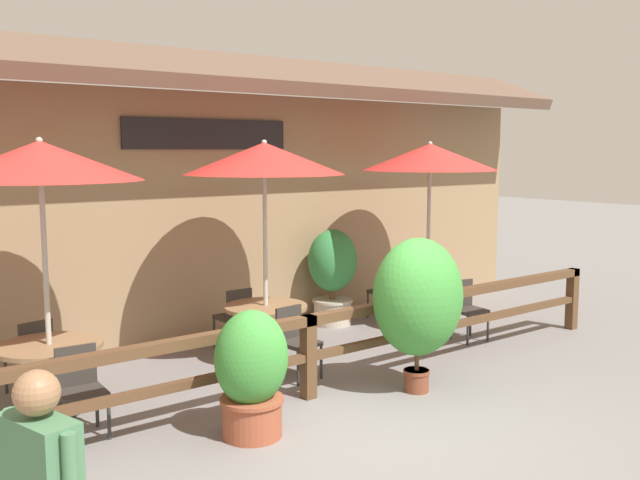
{
  "coord_description": "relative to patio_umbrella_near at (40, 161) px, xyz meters",
  "views": [
    {
      "loc": [
        -4.63,
        -5.15,
        2.78
      ],
      "look_at": [
        0.46,
        1.43,
        1.72
      ],
      "focal_mm": 40.0,
      "sensor_mm": 36.0,
      "label": 1
    }
  ],
  "objects": [
    {
      "name": "chair_middle_wallside",
      "position": [
        2.82,
        0.94,
        -2.17
      ],
      "size": [
        0.42,
        0.42,
        0.87
      ],
      "rotation": [
        0.0,
        0.0,
        3.14
      ],
      "color": "#332D28",
      "rests_on": "ground"
    },
    {
      "name": "potted_plant_tall_tropical",
      "position": [
        3.56,
        -1.86,
        -1.56
      ],
      "size": [
        1.08,
        0.97,
        1.79
      ],
      "color": "brown",
      "rests_on": "ground"
    },
    {
      "name": "patio_umbrella_middle",
      "position": [
        2.83,
        0.17,
        0.0
      ],
      "size": [
        2.07,
        2.07,
        2.91
      ],
      "color": "#B7B2A8",
      "rests_on": "ground"
    },
    {
      "name": "patio_railing",
      "position": [
        2.44,
        -1.28,
        -1.97
      ],
      "size": [
        10.4,
        0.14,
        0.95
      ],
      "color": "brown",
      "rests_on": "ground"
    },
    {
      "name": "chair_middle_streetside",
      "position": [
        2.75,
        -0.59,
        -2.17
      ],
      "size": [
        0.46,
        0.46,
        0.87
      ],
      "rotation": [
        0.0,
        0.0,
        0.11
      ],
      "color": "#332D28",
      "rests_on": "ground"
    },
    {
      "name": "dining_table_middle",
      "position": [
        2.83,
        0.17,
        -2.05
      ],
      "size": [
        1.09,
        1.09,
        0.76
      ],
      "color": "olive",
      "rests_on": "ground"
    },
    {
      "name": "chair_far_wallside",
      "position": [
        5.75,
        0.98,
        -2.17
      ],
      "size": [
        0.46,
        0.46,
        0.87
      ],
      "rotation": [
        0.0,
        0.0,
        3.23
      ],
      "color": "#332D28",
      "rests_on": "ground"
    },
    {
      "name": "dining_table_near",
      "position": [
        0.0,
        0.0,
        -2.05
      ],
      "size": [
        1.09,
        1.09,
        0.76
      ],
      "color": "olive",
      "rests_on": "ground"
    },
    {
      "name": "potted_plant_small_flowering",
      "position": [
        1.36,
        -1.81,
        -2.01
      ],
      "size": [
        0.73,
        0.66,
        1.26
      ],
      "color": "#9E4C33",
      "rests_on": "ground"
    },
    {
      "name": "dining_table_far",
      "position": [
        5.82,
        0.14,
        -2.05
      ],
      "size": [
        1.09,
        1.09,
        0.76
      ],
      "color": "olive",
      "rests_on": "ground"
    },
    {
      "name": "potted_plant_entrance_palm",
      "position": [
        4.79,
        1.22,
        -1.8
      ],
      "size": [
        0.81,
        0.73,
        1.53
      ],
      "color": "#B7AD99",
      "rests_on": "ground"
    },
    {
      "name": "patio_umbrella_far",
      "position": [
        5.82,
        0.14,
        0.0
      ],
      "size": [
        2.07,
        2.07,
        2.91
      ],
      "color": "#B7B2A8",
      "rests_on": "ground"
    },
    {
      "name": "chair_far_streetside",
      "position": [
        5.78,
        -0.7,
        -2.17
      ],
      "size": [
        0.48,
        0.48,
        0.87
      ],
      "rotation": [
        0.0,
        0.0,
        -0.15
      ],
      "color": "#332D28",
      "rests_on": "ground"
    },
    {
      "name": "chair_near_wallside",
      "position": [
        0.02,
        0.76,
        -2.17
      ],
      "size": [
        0.49,
        0.49,
        0.87
      ],
      "rotation": [
        0.0,
        0.0,
        3.34
      ],
      "color": "#332D28",
      "rests_on": "ground"
    },
    {
      "name": "ground_plane",
      "position": [
        2.44,
        -2.33,
        -2.66
      ],
      "size": [
        60.0,
        60.0,
        0.0
      ],
      "primitive_type": "plane",
      "color": "slate"
    },
    {
      "name": "chair_near_streetside",
      "position": [
        0.05,
        -0.76,
        -2.17
      ],
      "size": [
        0.45,
        0.45,
        0.87
      ],
      "rotation": [
        0.0,
        0.0,
        -0.07
      ],
      "color": "#332D28",
      "rests_on": "ground"
    },
    {
      "name": "building_facade",
      "position": [
        2.44,
        1.77,
        -0.5
      ],
      "size": [
        14.28,
        1.49,
        4.23
      ],
      "color": "#997A56",
      "rests_on": "ground"
    },
    {
      "name": "patio_umbrella_near",
      "position": [
        0.0,
        0.0,
        0.0
      ],
      "size": [
        2.07,
        2.07,
        2.91
      ],
      "color": "#B7B2A8",
      "rests_on": "ground"
    }
  ]
}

